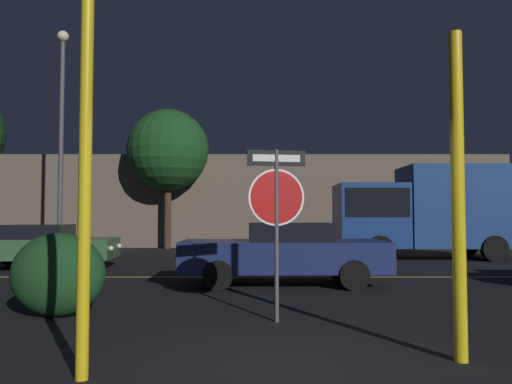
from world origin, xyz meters
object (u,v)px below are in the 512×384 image
Objects in this scene: passing_car_2 at (286,252)px; yellow_pole_right at (460,194)px; passing_car_1 at (45,246)px; yellow_pole_left at (87,186)px; street_lamp at (63,121)px; hedge_bush_1 at (60,274)px; tree_0 at (170,150)px; delivery_truck at (426,209)px; stop_sign at (278,199)px.

yellow_pole_right is at bearing -165.93° from passing_car_2.
yellow_pole_left is at bearing 20.88° from passing_car_1.
street_lamp is (-7.35, 6.36, 4.07)m from passing_car_2.
passing_car_1 is at bearing 132.36° from yellow_pole_right.
tree_0 is at bearing 94.07° from hedge_bush_1.
passing_car_2 reaches higher than hedge_bush_1.
hedge_bush_1 is 4.89m from passing_car_2.
passing_car_2 is 0.72× the size of delivery_truck.
passing_car_1 is 9.54m from tree_0.
passing_car_1 is 5.33m from street_lamp.
yellow_pole_left reaches higher than passing_car_1.
delivery_truck reaches higher than passing_car_1.
passing_car_1 is at bearing -75.50° from street_lamp.
delivery_truck is 0.78× the size of street_lamp.
delivery_truck is (11.75, 3.43, 1.05)m from passing_car_1.
stop_sign is 3.07m from yellow_pole_left.
tree_0 is at bearing 109.29° from yellow_pole_right.
passing_car_1 is at bearing -102.71° from tree_0.
stop_sign is 0.60× the size of passing_car_1.
passing_car_1 is 7.21m from passing_car_2.
yellow_pole_right reaches higher than hedge_bush_1.
passing_car_2 is 10.54m from street_lamp.
passing_car_2 is at bearing 104.53° from yellow_pole_right.
street_lamp is at bearing -117.73° from tree_0.
yellow_pole_left is at bearing 150.28° from delivery_truck.
street_lamp is (-5.18, 12.57, 3.02)m from yellow_pole_left.
yellow_pole_left is 3.32m from hedge_bush_1.
passing_car_1 is at bearing 114.97° from yellow_pole_left.
passing_car_2 is 0.71× the size of tree_0.
yellow_pole_left is at bearing -64.60° from hedge_bush_1.
stop_sign is 3.91m from passing_car_2.
yellow_pole_left is 18.20m from tree_0.
street_lamp reaches higher than passing_car_1.
yellow_pole_right is 0.54× the size of tree_0.
tree_0 is (1.93, 8.54, 3.79)m from passing_car_1.
yellow_pole_left is 0.57× the size of delivery_truck.
delivery_truck is (8.76, 9.92, 1.09)m from hedge_bush_1.
tree_0 is (2.77, 5.27, -0.33)m from street_lamp.
stop_sign is at bearing 52.83° from yellow_pole_left.
tree_0 reaches higher than yellow_pole_right.
passing_car_1 is at bearing 122.69° from stop_sign.
passing_car_2 is (0.32, 3.76, -1.01)m from stop_sign.
yellow_pole_right is at bearing -70.71° from tree_0.
hedge_bush_1 is (-1.34, 2.82, -1.14)m from yellow_pole_left.
hedge_bush_1 is at bearing -85.93° from tree_0.
hedge_bush_1 is 15.54m from tree_0.
passing_car_2 is at bearing 141.71° from delivery_truck.
passing_car_1 is (-6.19, 6.85, -1.06)m from stop_sign.
yellow_pole_right is 2.47× the size of hedge_bush_1.
hedge_bush_1 is at bearing 20.69° from passing_car_1.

